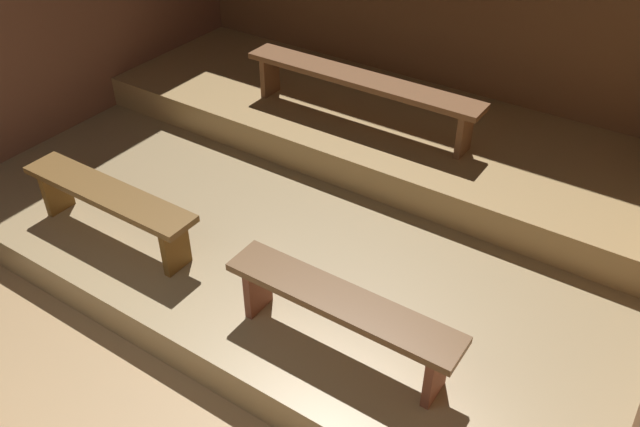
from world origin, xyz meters
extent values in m
cube|color=tan|center=(0.00, 2.60, -0.04)|extent=(5.85, 5.99, 0.08)
cube|color=tan|center=(0.00, 3.42, 0.14)|extent=(5.05, 3.54, 0.28)
cube|color=tan|center=(0.00, 4.39, 0.41)|extent=(5.05, 1.60, 0.28)
cube|color=brown|center=(-0.95, 2.16, 0.66)|extent=(1.45, 0.28, 0.05)
cube|color=brown|center=(-1.56, 2.16, 0.46)|extent=(0.05, 0.22, 0.36)
cube|color=brown|center=(-0.35, 2.16, 0.46)|extent=(0.05, 0.22, 0.36)
cube|color=brown|center=(0.95, 2.16, 0.66)|extent=(1.45, 0.28, 0.05)
cube|color=brown|center=(0.35, 2.16, 0.46)|extent=(0.05, 0.22, 0.36)
cube|color=brown|center=(1.56, 2.16, 0.46)|extent=(0.05, 0.22, 0.36)
cube|color=brown|center=(-0.14, 4.18, 0.94)|extent=(2.11, 0.28, 0.05)
cube|color=brown|center=(-1.07, 4.18, 0.73)|extent=(0.05, 0.22, 0.36)
cube|color=brown|center=(0.80, 4.18, 0.73)|extent=(0.05, 0.22, 0.36)
camera|label=1|loc=(2.32, -0.11, 3.25)|focal=36.94mm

